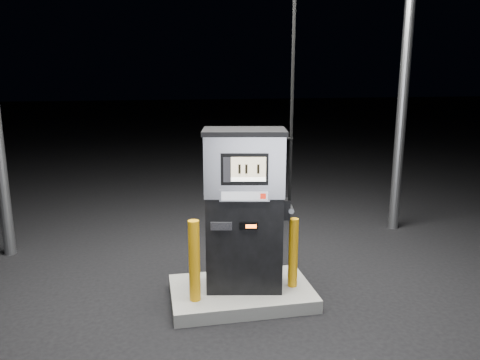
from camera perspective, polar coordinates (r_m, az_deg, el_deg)
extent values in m
plane|color=black|center=(5.57, 0.17, -14.32)|extent=(80.00, 80.00, 0.00)
cube|color=slate|center=(5.53, 0.17, -13.63)|extent=(1.60, 1.00, 0.15)
cylinder|color=gray|center=(7.92, 19.29, 10.10)|extent=(0.16, 0.16, 4.50)
cube|color=black|center=(5.32, 0.51, -7.41)|extent=(0.91, 0.63, 1.10)
cube|color=#B4B4BC|center=(5.08, 0.53, 1.93)|extent=(0.93, 0.65, 0.66)
cube|color=black|center=(5.02, 0.53, 5.93)|extent=(0.97, 0.69, 0.05)
cube|color=black|center=(4.83, 0.56, 1.30)|extent=(0.49, 0.12, 0.33)
cube|color=tan|center=(4.81, 1.04, 1.57)|extent=(0.36, 0.07, 0.21)
cube|color=white|center=(4.83, 1.03, 0.09)|extent=(0.36, 0.07, 0.04)
cube|color=#B4B4BC|center=(4.89, 0.56, -1.93)|extent=(0.52, 0.13, 0.12)
cube|color=#A5A8AD|center=(4.88, 0.56, -1.98)|extent=(0.48, 0.09, 0.09)
cube|color=red|center=(4.88, 2.83, -1.98)|extent=(0.06, 0.01, 0.06)
cube|color=black|center=(4.99, 1.05, -5.63)|extent=(0.19, 0.05, 0.08)
cube|color=#FF540C|center=(4.98, 1.36, -5.67)|extent=(0.11, 0.03, 0.04)
cube|color=black|center=(4.99, -2.29, -5.64)|extent=(0.23, 0.06, 0.09)
cube|color=black|center=(5.22, 5.60, -3.53)|extent=(0.12, 0.17, 0.22)
cylinder|color=gray|center=(5.23, 6.17, -3.52)|extent=(0.10, 0.20, 0.06)
cylinder|color=black|center=(4.97, 6.45, 12.80)|extent=(0.04, 0.04, 2.73)
cylinder|color=orange|center=(5.06, -5.59, -9.79)|extent=(0.13, 0.13, 0.90)
cylinder|color=orange|center=(5.40, 6.50, -8.80)|extent=(0.11, 0.11, 0.81)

